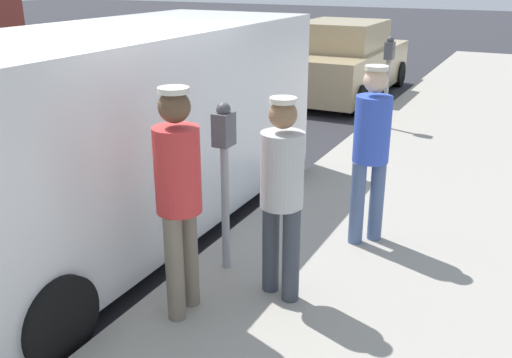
{
  "coord_description": "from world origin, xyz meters",
  "views": [
    {
      "loc": [
        3.64,
        -4.03,
        2.69
      ],
      "look_at": [
        1.65,
        -0.08,
        1.05
      ],
      "focal_mm": 39.8,
      "sensor_mm": 36.0,
      "label": 1
    }
  ],
  "objects": [
    {
      "name": "parking_meter_near",
      "position": [
        1.35,
        -0.08,
        1.18
      ],
      "size": [
        0.14,
        0.18,
        1.52
      ],
      "color": "gray",
      "rests_on": "sidewalk_slab"
    },
    {
      "name": "pedestrian_in_red",
      "position": [
        1.4,
        -0.84,
        1.18
      ],
      "size": [
        0.34,
        0.36,
        1.78
      ],
      "color": "#726656",
      "rests_on": "sidewalk_slab"
    },
    {
      "name": "sidewalk_slab",
      "position": [
        3.5,
        0.0,
        0.07
      ],
      "size": [
        5.0,
        32.0,
        0.15
      ],
      "primitive_type": "cube",
      "color": "#9E998E",
      "rests_on": "ground"
    },
    {
      "name": "ground_plane",
      "position": [
        0.0,
        0.0,
        0.0
      ],
      "size": [
        80.0,
        80.0,
        0.0
      ],
      "primitive_type": "plane",
      "color": "#2D2D33"
    },
    {
      "name": "pedestrian_in_blue",
      "position": [
        2.31,
        1.01,
        1.14
      ],
      "size": [
        0.34,
        0.34,
        1.73
      ],
      "color": "#4C608C",
      "rests_on": "sidewalk_slab"
    },
    {
      "name": "pedestrian_in_gray",
      "position": [
        1.97,
        -0.28,
        1.1
      ],
      "size": [
        0.35,
        0.34,
        1.66
      ],
      "color": "#383D47",
      "rests_on": "sidewalk_slab"
    },
    {
      "name": "parked_sedan_ahead",
      "position": [
        -0.34,
        8.16,
        0.75
      ],
      "size": [
        1.96,
        4.41,
        1.65
      ],
      "color": "tan",
      "rests_on": "ground"
    },
    {
      "name": "parking_meter_far",
      "position": [
        1.35,
        5.37,
        1.18
      ],
      "size": [
        0.14,
        0.18,
        1.52
      ],
      "color": "gray",
      "rests_on": "sidewalk_slab"
    },
    {
      "name": "parked_van",
      "position": [
        -0.15,
        0.46,
        1.15
      ],
      "size": [
        2.13,
        5.21,
        2.15
      ],
      "color": "white",
      "rests_on": "ground"
    }
  ]
}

